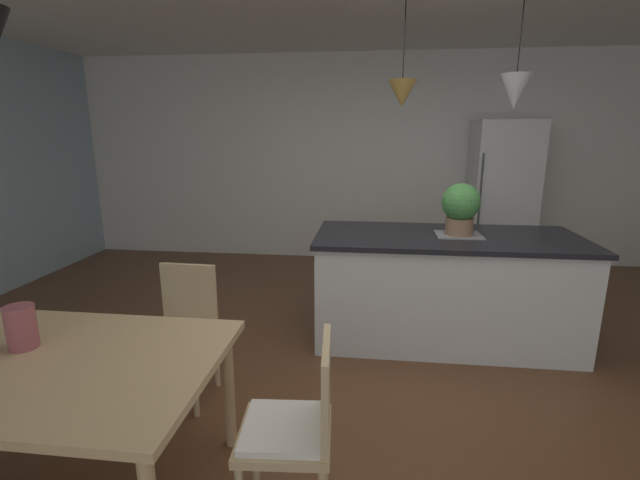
% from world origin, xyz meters
% --- Properties ---
extents(ground_plane, '(10.00, 8.40, 0.04)m').
position_xyz_m(ground_plane, '(0.00, 0.00, -0.02)').
color(ground_plane, brown).
extents(wall_back_kitchen, '(10.00, 0.12, 2.70)m').
position_xyz_m(wall_back_kitchen, '(0.00, 3.26, 1.35)').
color(wall_back_kitchen, white).
rests_on(wall_back_kitchen, ground_plane).
extents(dining_table, '(1.95, 1.03, 0.72)m').
position_xyz_m(dining_table, '(-1.72, -1.14, 0.66)').
color(dining_table, tan).
rests_on(dining_table, ground_plane).
extents(chair_kitchen_end, '(0.43, 0.43, 0.87)m').
position_xyz_m(chair_kitchen_end, '(-0.37, -1.13, 0.47)').
color(chair_kitchen_end, tan).
rests_on(chair_kitchen_end, ground_plane).
extents(chair_far_right, '(0.42, 0.42, 0.87)m').
position_xyz_m(chair_far_right, '(-1.28, -0.25, 0.47)').
color(chair_far_right, tan).
rests_on(chair_far_right, ground_plane).
extents(kitchen_island, '(2.13, 0.96, 0.91)m').
position_xyz_m(kitchen_island, '(0.54, 0.81, 0.46)').
color(kitchen_island, silver).
rests_on(kitchen_island, ground_plane).
extents(refrigerator, '(0.73, 0.67, 1.85)m').
position_xyz_m(refrigerator, '(1.50, 2.86, 0.92)').
color(refrigerator, silver).
rests_on(refrigerator, ground_plane).
extents(pendant_over_island_main, '(0.22, 0.22, 0.80)m').
position_xyz_m(pendant_over_island_main, '(0.13, 0.81, 2.00)').
color(pendant_over_island_main, black).
extents(pendant_over_island_aux, '(0.23, 0.23, 0.82)m').
position_xyz_m(pendant_over_island_aux, '(0.96, 0.81, 2.01)').
color(pendant_over_island_aux, black).
extents(potted_plant_on_island, '(0.30, 0.30, 0.42)m').
position_xyz_m(potted_plant_on_island, '(0.63, 0.81, 1.13)').
color(potted_plant_on_island, '#8C664C').
rests_on(potted_plant_on_island, kitchen_island).
extents(vase_on_dining_table, '(0.13, 0.13, 0.21)m').
position_xyz_m(vase_on_dining_table, '(-1.70, -1.04, 0.82)').
color(vase_on_dining_table, '#994C51').
rests_on(vase_on_dining_table, dining_table).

